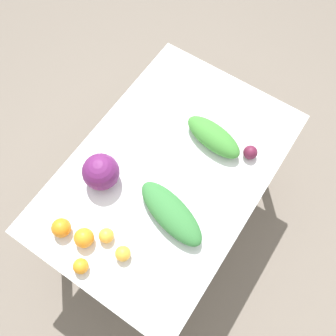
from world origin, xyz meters
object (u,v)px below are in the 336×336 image
at_px(greens_bunch_kale, 213,137).
at_px(orange_3, 123,254).
at_px(orange_1, 81,266).
at_px(greens_bunch_scallion, 171,213).
at_px(cabbage_purple, 101,172).
at_px(orange_2, 84,238).
at_px(orange_4, 106,236).
at_px(orange_0, 61,228).
at_px(beet_root, 250,152).

height_order(greens_bunch_kale, orange_3, greens_bunch_kale).
bearing_deg(orange_1, orange_3, -39.43).
xyz_separation_m(greens_bunch_scallion, orange_3, (-0.25, 0.07, -0.01)).
bearing_deg(cabbage_purple, greens_bunch_kale, -35.20).
distance_m(greens_bunch_scallion, orange_2, 0.38).
bearing_deg(greens_bunch_scallion, orange_2, 140.08).
relative_size(orange_2, orange_4, 1.31).
distance_m(cabbage_purple, orange_4, 0.28).
relative_size(orange_0, orange_2, 0.99).
bearing_deg(beet_root, orange_2, 152.56).
height_order(orange_0, orange_4, orange_0).
relative_size(orange_0, orange_1, 1.28).
bearing_deg(cabbage_purple, orange_3, -128.87).
relative_size(orange_0, orange_4, 1.29).
xyz_separation_m(greens_bunch_kale, orange_0, (-0.72, 0.31, -0.01)).
bearing_deg(greens_bunch_scallion, orange_1, 154.69).
distance_m(greens_bunch_scallion, orange_1, 0.43).
bearing_deg(orange_2, orange_4, -48.61).
bearing_deg(orange_1, cabbage_purple, 25.05).
relative_size(orange_0, orange_3, 1.27).
bearing_deg(greens_bunch_scallion, orange_3, 164.15).
bearing_deg(orange_2, greens_bunch_scallion, -39.92).
relative_size(cabbage_purple, orange_3, 2.52).
bearing_deg(orange_3, greens_bunch_kale, -2.66).
bearing_deg(orange_1, greens_bunch_scallion, -25.31).
relative_size(greens_bunch_scallion, greens_bunch_kale, 1.20).
relative_size(greens_bunch_kale, orange_2, 3.55).
height_order(cabbage_purple, orange_2, cabbage_purple).
distance_m(greens_bunch_scallion, greens_bunch_kale, 0.42).
distance_m(orange_1, orange_4, 0.16).
height_order(orange_1, orange_4, same).
distance_m(orange_0, orange_4, 0.19).
height_order(cabbage_purple, orange_4, cabbage_purple).
xyz_separation_m(orange_2, orange_4, (0.06, -0.07, -0.01)).
height_order(greens_bunch_kale, orange_4, greens_bunch_kale).
height_order(greens_bunch_kale, beet_root, greens_bunch_kale).
relative_size(cabbage_purple, greens_bunch_scallion, 0.46).
bearing_deg(greens_bunch_kale, beet_root, -80.16).
bearing_deg(orange_2, greens_bunch_kale, -15.94).
xyz_separation_m(greens_bunch_scallion, orange_2, (-0.29, 0.24, -0.00)).
height_order(orange_2, orange_4, orange_2).
xyz_separation_m(greens_bunch_kale, orange_2, (-0.71, 0.20, -0.00)).
distance_m(greens_bunch_kale, orange_2, 0.73).
bearing_deg(greens_bunch_kale, cabbage_purple, 144.80).
xyz_separation_m(orange_1, orange_3, (0.14, -0.11, 0.00)).
relative_size(greens_bunch_scallion, orange_4, 5.59).
height_order(greens_bunch_scallion, greens_bunch_kale, greens_bunch_kale).
distance_m(cabbage_purple, orange_0, 0.29).
distance_m(cabbage_purple, beet_root, 0.68).
distance_m(greens_bunch_scallion, beet_root, 0.47).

